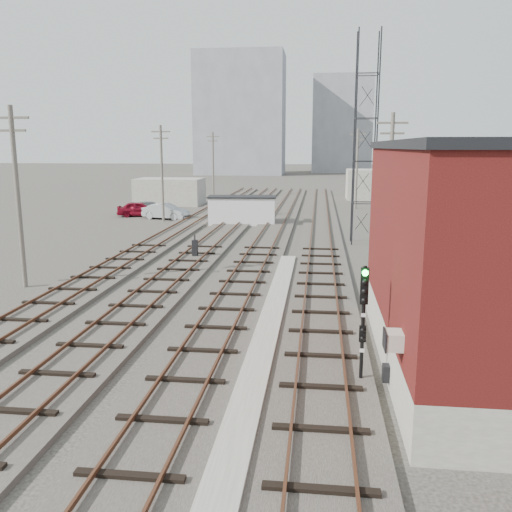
% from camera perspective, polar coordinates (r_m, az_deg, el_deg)
% --- Properties ---
extents(ground, '(320.00, 320.00, 0.00)m').
position_cam_1_polar(ground, '(65.68, 4.62, 5.26)').
color(ground, '#282621').
rests_on(ground, ground).
extents(track_right, '(3.20, 90.00, 0.39)m').
position_cam_1_polar(track_right, '(44.80, 6.81, 2.46)').
color(track_right, '#332D28').
rests_on(track_right, ground).
extents(track_mid_right, '(3.20, 90.00, 0.39)m').
position_cam_1_polar(track_mid_right, '(44.97, 1.71, 2.57)').
color(track_mid_right, '#332D28').
rests_on(track_mid_right, ground).
extents(track_mid_left, '(3.20, 90.00, 0.39)m').
position_cam_1_polar(track_mid_left, '(45.48, -3.33, 2.66)').
color(track_mid_left, '#332D28').
rests_on(track_mid_left, ground).
extents(track_left, '(3.20, 90.00, 0.39)m').
position_cam_1_polar(track_left, '(46.34, -8.21, 2.72)').
color(track_left, '#332D28').
rests_on(track_left, ground).
extents(platform_curb, '(0.90, 28.00, 0.26)m').
position_cam_1_polar(platform_curb, '(20.55, 1.17, -8.20)').
color(platform_curb, gray).
rests_on(platform_curb, ground).
extents(brick_building, '(6.54, 12.20, 7.22)m').
position_cam_1_polar(brick_building, '(18.34, 22.90, -0.18)').
color(brick_building, gray).
rests_on(brick_building, ground).
extents(lattice_tower, '(1.60, 1.60, 15.00)m').
position_cam_1_polar(lattice_tower, '(40.39, 11.42, 11.88)').
color(lattice_tower, black).
rests_on(lattice_tower, ground).
extents(utility_pole_left_a, '(1.80, 0.24, 9.00)m').
position_cam_1_polar(utility_pole_left_a, '(29.38, -23.82, 6.10)').
color(utility_pole_left_a, '#595147').
rests_on(utility_pole_left_a, ground).
extents(utility_pole_left_b, '(1.80, 0.24, 9.00)m').
position_cam_1_polar(utility_pole_left_b, '(52.46, -9.88, 8.83)').
color(utility_pole_left_b, '#595147').
rests_on(utility_pole_left_b, ground).
extents(utility_pole_left_c, '(1.80, 0.24, 9.00)m').
position_cam_1_polar(utility_pole_left_c, '(76.75, -4.54, 9.74)').
color(utility_pole_left_c, '#595147').
rests_on(utility_pole_left_c, ground).
extents(utility_pole_right_a, '(1.80, 0.24, 9.00)m').
position_cam_1_polar(utility_pole_right_a, '(33.60, 13.90, 7.29)').
color(utility_pole_right_a, '#595147').
rests_on(utility_pole_right_a, ground).
extents(utility_pole_right_b, '(1.80, 0.24, 9.00)m').
position_cam_1_polar(utility_pole_right_b, '(63.44, 10.57, 9.23)').
color(utility_pole_right_b, '#595147').
rests_on(utility_pole_right_b, ground).
extents(apartment_left, '(22.00, 14.00, 30.00)m').
position_cam_1_polar(apartment_left, '(141.95, -1.62, 14.65)').
color(apartment_left, gray).
rests_on(apartment_left, ground).
extents(apartment_right, '(16.00, 12.00, 26.00)m').
position_cam_1_polar(apartment_right, '(155.48, 9.01, 13.50)').
color(apartment_right, gray).
rests_on(apartment_right, ground).
extents(shed_left, '(8.00, 5.00, 3.20)m').
position_cam_1_polar(shed_left, '(68.01, -9.05, 6.72)').
color(shed_left, gray).
rests_on(shed_left, ground).
extents(shed_right, '(6.00, 6.00, 4.00)m').
position_cam_1_polar(shed_right, '(75.73, 11.81, 7.39)').
color(shed_right, gray).
rests_on(shed_right, ground).
extents(signal_mast, '(0.40, 0.40, 3.65)m').
position_cam_1_polar(signal_mast, '(16.33, 11.22, -6.42)').
color(signal_mast, gray).
rests_on(signal_mast, ground).
extents(switch_stand, '(0.34, 0.34, 1.44)m').
position_cam_1_polar(switch_stand, '(34.71, -6.44, 0.82)').
color(switch_stand, black).
rests_on(switch_stand, ground).
extents(site_trailer, '(6.37, 3.15, 2.60)m').
position_cam_1_polar(site_trailer, '(49.86, -1.47, 4.85)').
color(site_trailer, silver).
rests_on(site_trailer, ground).
extents(car_red, '(4.78, 2.81, 1.53)m').
position_cam_1_polar(car_red, '(57.00, -12.18, 4.87)').
color(car_red, maroon).
rests_on(car_red, ground).
extents(car_silver, '(4.97, 2.83, 1.55)m').
position_cam_1_polar(car_silver, '(54.24, -9.46, 4.66)').
color(car_silver, '#9EA1A5').
rests_on(car_silver, ground).
extents(car_grey, '(4.64, 2.88, 1.25)m').
position_cam_1_polar(car_grey, '(59.37, -10.94, 5.04)').
color(car_grey, slate).
rests_on(car_grey, ground).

